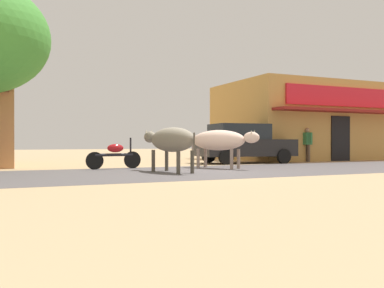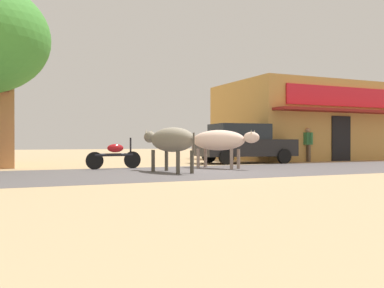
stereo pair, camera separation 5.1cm
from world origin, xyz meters
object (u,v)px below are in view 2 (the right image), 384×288
at_px(cow_near_brown, 171,140).
at_px(parked_motorcycle, 115,155).
at_px(parked_hatchback_car, 244,143).
at_px(pedestrian_by_shop, 308,142).
at_px(cow_far_dark, 220,141).

bearing_deg(cow_near_brown, parked_motorcycle, 116.10).
relative_size(parked_hatchback_car, pedestrian_by_shop, 2.72).
xyz_separation_m(parked_motorcycle, pedestrian_by_shop, (9.11, 1.40, 0.42)).
bearing_deg(cow_near_brown, parked_hatchback_car, 38.63).
xyz_separation_m(parked_hatchback_car, parked_motorcycle, (-5.88, -1.55, -0.38)).
height_order(parked_hatchback_car, pedestrian_by_shop, parked_hatchback_car).
bearing_deg(cow_far_dark, parked_hatchback_car, 46.65).
bearing_deg(parked_motorcycle, cow_near_brown, -63.90).
distance_m(parked_hatchback_car, cow_near_brown, 6.11).
bearing_deg(cow_far_dark, parked_motorcycle, 160.41).
bearing_deg(pedestrian_by_shop, cow_near_brown, -155.41).
relative_size(parked_hatchback_car, cow_far_dark, 1.64).
distance_m(cow_near_brown, pedestrian_by_shop, 8.80).
bearing_deg(parked_motorcycle, parked_hatchback_car, 14.80).
bearing_deg(pedestrian_by_shop, cow_far_dark, -156.06).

